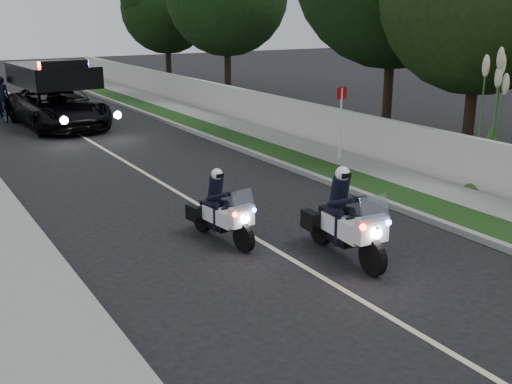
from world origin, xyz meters
The scene contains 18 objects.
ground centered at (0.00, 0.00, 0.00)m, with size 120.00×120.00×0.00m, color black.
curb_right centered at (4.10, 10.00, 0.07)m, with size 0.20×60.00×0.15m, color gray.
grass_verge centered at (4.80, 10.00, 0.08)m, with size 1.20×60.00×0.16m, color #193814.
sidewalk_right centered at (6.10, 10.00, 0.08)m, with size 1.40×60.00×0.16m, color gray.
property_wall centered at (7.10, 10.00, 0.75)m, with size 0.22×60.00×1.50m, color beige.
curb_left centered at (-4.10, 10.00, 0.07)m, with size 0.20×60.00×0.15m, color gray.
lane_marking centered at (0.00, 10.00, 0.00)m, with size 0.12×50.00×0.01m, color #BFB78C.
police_moto_left centered at (-0.71, 3.50, 0.00)m, with size 0.66×1.89×1.61m, color silver, non-canonical shape.
police_moto_right centered at (0.96, 1.36, 0.00)m, with size 0.78×2.22×1.89m, color silver, non-canonical shape.
police_suv centered at (-0.23, 19.20, 0.00)m, with size 2.96×6.39×3.11m, color black.
bicycle centered at (-1.99, 22.17, 0.00)m, with size 0.67×1.92×1.01m, color black.
cyclist centered at (-1.99, 22.17, 0.00)m, with size 0.65×0.43×1.79m, color black.
sign_post centered at (6.00, 7.85, 0.00)m, with size 0.40×0.40×2.57m, color #B81A0D, non-canonical shape.
pampas_far centered at (7.60, 3.28, 0.00)m, with size 1.41×1.41×4.03m, color #C5B798, non-canonical shape.
tree_right_b centered at (9.54, 5.68, 0.00)m, with size 6.24×6.24×10.39m, color #1D3812, non-canonical shape.
tree_right_c centered at (10.03, 10.05, 0.00)m, with size 7.47×7.47×12.45m, color black, non-canonical shape.
tree_right_d centered at (10.07, 22.97, 0.00)m, with size 6.64×6.64×11.06m, color #193913, non-canonical shape.
tree_right_e centered at (9.83, 30.67, 0.00)m, with size 5.82×5.82×9.69m, color #163410, non-canonical shape.
Camera 1 is at (-6.60, -7.72, 4.83)m, focal length 43.38 mm.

